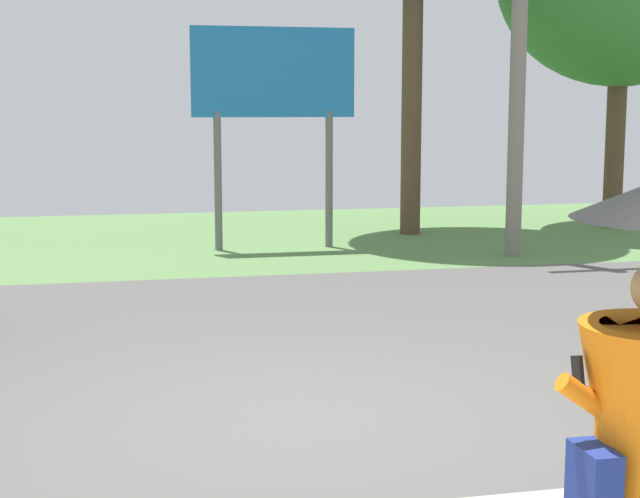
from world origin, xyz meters
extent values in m
cube|color=#565451|center=(0.00, 2.00, -0.05)|extent=(40.00, 8.00, 0.10)
cube|color=#5D844A|center=(0.00, 10.00, -0.05)|extent=(40.00, 8.00, 0.10)
cylinder|color=orange|center=(0.39, -3.48, 1.16)|extent=(0.29, 0.08, 0.24)
cube|color=black|center=(0.35, -3.45, 1.25)|extent=(0.02, 0.11, 0.16)
cube|color=navy|center=(0.38, -3.55, 0.85)|extent=(0.12, 0.24, 0.30)
cylinder|color=gray|center=(4.67, 6.90, 3.41)|extent=(0.24, 0.24, 6.81)
cylinder|color=slate|center=(0.33, 8.45, 1.10)|extent=(0.12, 0.12, 2.20)
cylinder|color=slate|center=(2.13, 8.45, 1.10)|extent=(0.12, 0.12, 2.20)
cube|color=#1E72B2|center=(1.23, 8.45, 2.80)|extent=(2.60, 0.10, 1.40)
cylinder|color=brown|center=(7.95, 9.81, 1.63)|extent=(0.36, 0.36, 3.25)
cylinder|color=brown|center=(3.93, 9.73, 2.50)|extent=(0.36, 0.36, 5.00)
camera|label=1|loc=(-1.39, -6.73, 2.28)|focal=54.16mm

